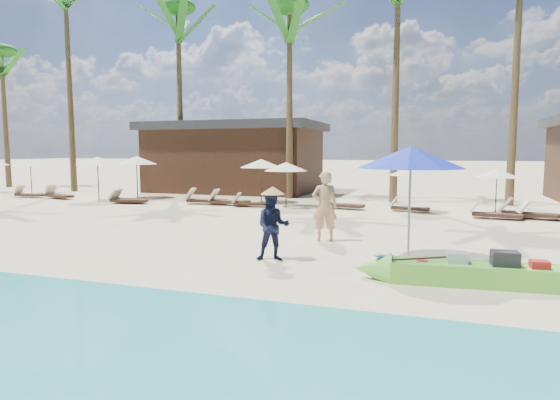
% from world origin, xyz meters
% --- Properties ---
extents(ground, '(240.00, 240.00, 0.00)m').
position_xyz_m(ground, '(0.00, 0.00, 0.00)').
color(ground, beige).
rests_on(ground, ground).
extents(wet_sand_strip, '(240.00, 4.50, 0.01)m').
position_xyz_m(wet_sand_strip, '(0.00, -5.00, 0.00)').
color(wet_sand_strip, tan).
rests_on(wet_sand_strip, ground).
extents(green_canoe, '(5.34, 0.99, 0.68)m').
position_xyz_m(green_canoe, '(5.03, -0.30, 0.23)').
color(green_canoe, '#73E646').
rests_on(green_canoe, ground).
extents(tourist, '(0.85, 0.71, 1.99)m').
position_xyz_m(tourist, '(1.21, 3.07, 0.99)').
color(tourist, tan).
rests_on(tourist, ground).
extents(vendor_green, '(0.93, 0.82, 1.62)m').
position_xyz_m(vendor_green, '(0.62, 0.36, 0.81)').
color(vendor_green, '#141A39').
rests_on(vendor_green, ground).
extents(blue_umbrella, '(2.47, 2.47, 2.66)m').
position_xyz_m(blue_umbrella, '(3.62, 1.27, 2.41)').
color(blue_umbrella, '#99999E').
rests_on(blue_umbrella, ground).
extents(resort_parasol_1, '(2.00, 2.00, 2.06)m').
position_xyz_m(resort_parasol_1, '(-18.92, 12.04, 1.86)').
color(resort_parasol_1, '#3D2319').
rests_on(resort_parasol_1, ground).
extents(lounger_1_right, '(1.79, 0.64, 0.60)m').
position_xyz_m(lounger_1_right, '(-17.08, 10.07, 0.20)').
color(lounger_1_right, '#3D2319').
rests_on(lounger_1_right, ground).
extents(resort_parasol_2, '(2.19, 2.19, 2.26)m').
position_xyz_m(resort_parasol_2, '(-12.40, 10.10, 2.04)').
color(resort_parasol_2, '#3D2319').
rests_on(resort_parasol_2, ground).
extents(lounger_2_left, '(1.98, 1.04, 0.64)m').
position_xyz_m(lounger_2_left, '(-15.06, 10.07, 0.22)').
color(lounger_2_left, '#3D2319').
rests_on(lounger_2_left, ground).
extents(resort_parasol_3, '(2.21, 2.21, 2.28)m').
position_xyz_m(resort_parasol_3, '(-11.17, 11.67, 2.05)').
color(resort_parasol_3, '#3D2319').
rests_on(resort_parasol_3, ground).
extents(lounger_3_left, '(1.92, 0.87, 0.63)m').
position_xyz_m(lounger_3_left, '(-10.07, 9.25, 0.21)').
color(lounger_3_left, '#3D2319').
rests_on(lounger_3_left, ground).
extents(lounger_3_right, '(1.76, 0.64, 0.59)m').
position_xyz_m(lounger_3_right, '(-10.41, 9.70, 0.20)').
color(lounger_3_right, '#3D2319').
rests_on(lounger_3_right, ground).
extents(resort_parasol_4, '(2.09, 2.09, 2.15)m').
position_xyz_m(resort_parasol_4, '(-4.01, 11.73, 1.94)').
color(resort_parasol_4, '#3D2319').
rests_on(resort_parasol_4, ground).
extents(lounger_4_left, '(2.07, 0.95, 0.68)m').
position_xyz_m(lounger_4_left, '(-6.40, 10.27, 0.23)').
color(lounger_4_left, '#3D2319').
rests_on(lounger_4_left, ground).
extents(lounger_4_right, '(1.98, 0.74, 0.66)m').
position_xyz_m(lounger_4_right, '(-5.14, 10.20, 0.22)').
color(lounger_4_right, '#3D2319').
rests_on(lounger_4_right, ground).
extents(resort_parasol_5, '(1.98, 1.98, 2.04)m').
position_xyz_m(resort_parasol_5, '(-2.30, 10.41, 1.84)').
color(resort_parasol_5, '#3D2319').
rests_on(resort_parasol_5, ground).
extents(lounger_5_left, '(1.72, 0.79, 0.56)m').
position_xyz_m(lounger_5_left, '(-3.93, 9.92, 0.19)').
color(lounger_5_left, '#3D2319').
rests_on(lounger_5_left, ground).
extents(resort_parasol_6, '(1.86, 1.86, 1.92)m').
position_xyz_m(resort_parasol_6, '(3.16, 10.29, 1.73)').
color(resort_parasol_6, '#3D2319').
rests_on(resort_parasol_6, ground).
extents(lounger_6_left, '(2.00, 0.93, 0.65)m').
position_xyz_m(lounger_6_left, '(0.17, 10.57, 0.22)').
color(lounger_6_left, '#3D2319').
rests_on(lounger_6_left, ground).
extents(lounger_6_right, '(1.67, 0.67, 0.55)m').
position_xyz_m(lounger_6_right, '(3.05, 10.51, 0.18)').
color(lounger_6_right, '#3D2319').
rests_on(lounger_6_right, ground).
extents(resort_parasol_7, '(1.76, 1.76, 1.82)m').
position_xyz_m(resort_parasol_7, '(6.53, 11.30, 1.64)').
color(resort_parasol_7, '#3D2319').
rests_on(resort_parasol_7, ground).
extents(lounger_7_left, '(1.89, 0.86, 0.62)m').
position_xyz_m(lounger_7_left, '(6.25, 9.35, 0.21)').
color(lounger_7_left, '#3D2319').
rests_on(lounger_7_left, ground).
extents(lounger_7_right, '(2.07, 1.13, 0.67)m').
position_xyz_m(lounger_7_right, '(7.40, 9.83, 0.22)').
color(lounger_7_right, '#3D2319').
rests_on(lounger_7_right, ground).
extents(lounger_8_left, '(1.81, 0.64, 0.61)m').
position_xyz_m(lounger_8_left, '(7.91, 9.73, 0.20)').
color(lounger_8_left, '#3D2319').
rests_on(lounger_8_left, ground).
extents(palm_0, '(2.08, 2.08, 9.90)m').
position_xyz_m(palm_0, '(-24.62, 15.48, 8.11)').
color(palm_0, brown).
rests_on(palm_0, ground).
extents(palm_1, '(2.08, 2.08, 13.60)m').
position_xyz_m(palm_1, '(-17.59, 14.06, 10.82)').
color(palm_1, brown).
rests_on(palm_1, ground).
extents(palm_2, '(2.08, 2.08, 11.33)m').
position_xyz_m(palm_2, '(-10.45, 15.08, 9.18)').
color(palm_2, brown).
rests_on(palm_2, ground).
extents(palm_3, '(2.08, 2.08, 10.52)m').
position_xyz_m(palm_3, '(-3.36, 14.27, 8.58)').
color(palm_3, brown).
rests_on(palm_3, ground).
extents(palm_4, '(2.08, 2.08, 11.70)m').
position_xyz_m(palm_4, '(2.15, 14.01, 9.45)').
color(palm_4, brown).
rests_on(palm_4, ground).
extents(pavilion_west, '(10.80, 6.60, 4.30)m').
position_xyz_m(pavilion_west, '(-8.00, 17.50, 2.19)').
color(pavilion_west, '#3D2319').
rests_on(pavilion_west, ground).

